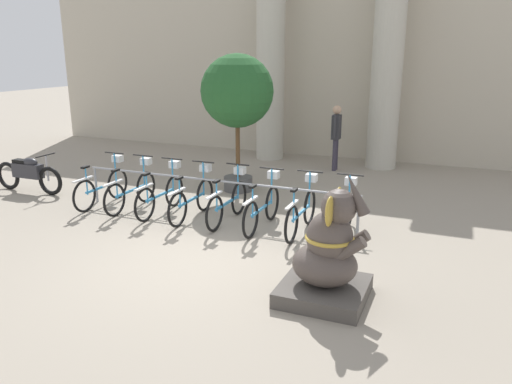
{
  "coord_description": "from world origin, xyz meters",
  "views": [
    {
      "loc": [
        3.63,
        -6.18,
        3.12
      ],
      "look_at": [
        0.77,
        0.7,
        1.0
      ],
      "focal_mm": 35.0,
      "sensor_mm": 36.0,
      "label": 1
    }
  ],
  "objects_px": {
    "person_pedestrian": "(336,132)",
    "bicycle_2": "(161,193)",
    "bicycle_6": "(302,211)",
    "bicycle_3": "(193,198)",
    "bicycle_1": "(132,189)",
    "bicycle_0": "(103,186)",
    "motorcycle": "(29,173)",
    "potted_tree": "(237,94)",
    "elephant_statue": "(328,257)",
    "bicycle_7": "(343,215)",
    "bicycle_5": "(263,207)",
    "bicycle_4": "(228,201)"
  },
  "relations": [
    {
      "from": "bicycle_5",
      "to": "motorcycle",
      "type": "distance_m",
      "value": 5.79
    },
    {
      "from": "bicycle_0",
      "to": "bicycle_1",
      "type": "bearing_deg",
      "value": 0.66
    },
    {
      "from": "potted_tree",
      "to": "bicycle_6",
      "type": "bearing_deg",
      "value": -43.67
    },
    {
      "from": "motorcycle",
      "to": "bicycle_4",
      "type": "bearing_deg",
      "value": -1.16
    },
    {
      "from": "bicycle_5",
      "to": "bicycle_0",
      "type": "bearing_deg",
      "value": 179.04
    },
    {
      "from": "bicycle_2",
      "to": "person_pedestrian",
      "type": "bearing_deg",
      "value": 65.25
    },
    {
      "from": "bicycle_7",
      "to": "motorcycle",
      "type": "distance_m",
      "value": 7.23
    },
    {
      "from": "elephant_statue",
      "to": "bicycle_3",
      "type": "bearing_deg",
      "value": 145.65
    },
    {
      "from": "motorcycle",
      "to": "bicycle_6",
      "type": "bearing_deg",
      "value": -1.11
    },
    {
      "from": "bicycle_3",
      "to": "bicycle_5",
      "type": "distance_m",
      "value": 1.45
    },
    {
      "from": "bicycle_7",
      "to": "bicycle_1",
      "type": "bearing_deg",
      "value": -179.95
    },
    {
      "from": "bicycle_6",
      "to": "person_pedestrian",
      "type": "height_order",
      "value": "person_pedestrian"
    },
    {
      "from": "person_pedestrian",
      "to": "motorcycle",
      "type": "bearing_deg",
      "value": -140.77
    },
    {
      "from": "bicycle_3",
      "to": "bicycle_4",
      "type": "bearing_deg",
      "value": 4.61
    },
    {
      "from": "bicycle_2",
      "to": "bicycle_5",
      "type": "relative_size",
      "value": 1.0
    },
    {
      "from": "bicycle_5",
      "to": "person_pedestrian",
      "type": "xyz_separation_m",
      "value": [
        0.11,
        4.98,
        0.65
      ]
    },
    {
      "from": "person_pedestrian",
      "to": "bicycle_2",
      "type": "bearing_deg",
      "value": -114.75
    },
    {
      "from": "bicycle_0",
      "to": "bicycle_3",
      "type": "relative_size",
      "value": 1.0
    },
    {
      "from": "bicycle_3",
      "to": "potted_tree",
      "type": "relative_size",
      "value": 0.56
    },
    {
      "from": "bicycle_2",
      "to": "motorcycle",
      "type": "bearing_deg",
      "value": 177.84
    },
    {
      "from": "bicycle_5",
      "to": "potted_tree",
      "type": "bearing_deg",
      "value": 124.47
    },
    {
      "from": "bicycle_4",
      "to": "motorcycle",
      "type": "bearing_deg",
      "value": 178.84
    },
    {
      "from": "bicycle_3",
      "to": "elephant_statue",
      "type": "distance_m",
      "value": 3.91
    },
    {
      "from": "bicycle_3",
      "to": "bicycle_6",
      "type": "height_order",
      "value": "same"
    },
    {
      "from": "bicycle_6",
      "to": "bicycle_3",
      "type": "bearing_deg",
      "value": -179.09
    },
    {
      "from": "bicycle_6",
      "to": "bicycle_7",
      "type": "bearing_deg",
      "value": 2.27
    },
    {
      "from": "bicycle_1",
      "to": "bicycle_6",
      "type": "distance_m",
      "value": 3.62
    },
    {
      "from": "bicycle_5",
      "to": "motorcycle",
      "type": "xyz_separation_m",
      "value": [
        -5.78,
        0.17,
        0.04
      ]
    },
    {
      "from": "bicycle_6",
      "to": "potted_tree",
      "type": "relative_size",
      "value": 0.56
    },
    {
      "from": "bicycle_2",
      "to": "bicycle_6",
      "type": "distance_m",
      "value": 2.9
    },
    {
      "from": "bicycle_5",
      "to": "bicycle_7",
      "type": "relative_size",
      "value": 1.0
    },
    {
      "from": "bicycle_7",
      "to": "bicycle_2",
      "type": "bearing_deg",
      "value": -179.39
    },
    {
      "from": "potted_tree",
      "to": "person_pedestrian",
      "type": "bearing_deg",
      "value": 61.08
    },
    {
      "from": "bicycle_2",
      "to": "potted_tree",
      "type": "relative_size",
      "value": 0.56
    },
    {
      "from": "bicycle_0",
      "to": "bicycle_5",
      "type": "relative_size",
      "value": 1.0
    },
    {
      "from": "bicycle_6",
      "to": "motorcycle",
      "type": "relative_size",
      "value": 0.89
    },
    {
      "from": "bicycle_0",
      "to": "bicycle_2",
      "type": "height_order",
      "value": "same"
    },
    {
      "from": "elephant_statue",
      "to": "motorcycle",
      "type": "height_order",
      "value": "elephant_statue"
    },
    {
      "from": "bicycle_0",
      "to": "potted_tree",
      "type": "height_order",
      "value": "potted_tree"
    },
    {
      "from": "bicycle_4",
      "to": "elephant_statue",
      "type": "bearing_deg",
      "value": -42.14
    },
    {
      "from": "bicycle_2",
      "to": "bicycle_7",
      "type": "bearing_deg",
      "value": 0.61
    },
    {
      "from": "bicycle_0",
      "to": "bicycle_7",
      "type": "distance_m",
      "value": 5.07
    },
    {
      "from": "elephant_statue",
      "to": "motorcycle",
      "type": "distance_m",
      "value": 7.92
    },
    {
      "from": "bicycle_6",
      "to": "elephant_statue",
      "type": "height_order",
      "value": "elephant_statue"
    },
    {
      "from": "person_pedestrian",
      "to": "potted_tree",
      "type": "height_order",
      "value": "potted_tree"
    },
    {
      "from": "bicycle_0",
      "to": "motorcycle",
      "type": "bearing_deg",
      "value": 177.09
    },
    {
      "from": "bicycle_0",
      "to": "bicycle_5",
      "type": "bearing_deg",
      "value": -0.96
    },
    {
      "from": "bicycle_0",
      "to": "bicycle_2",
      "type": "relative_size",
      "value": 1.0
    },
    {
      "from": "bicycle_0",
      "to": "potted_tree",
      "type": "relative_size",
      "value": 0.56
    },
    {
      "from": "elephant_statue",
      "to": "potted_tree",
      "type": "xyz_separation_m",
      "value": [
        -3.24,
        4.33,
        1.61
      ]
    }
  ]
}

